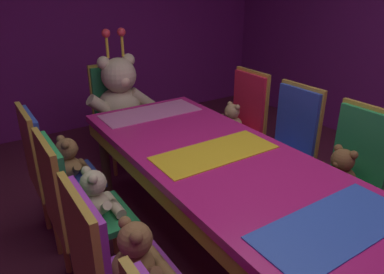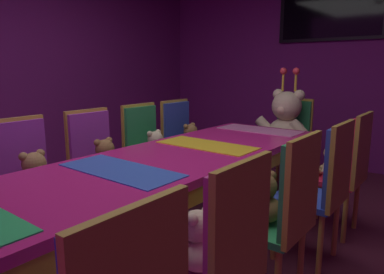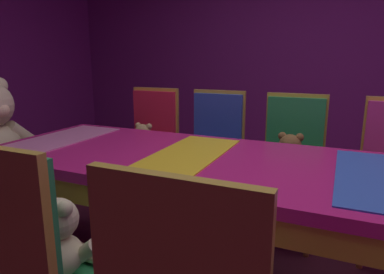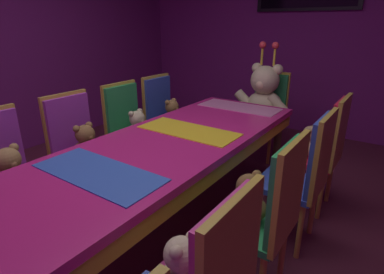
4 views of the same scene
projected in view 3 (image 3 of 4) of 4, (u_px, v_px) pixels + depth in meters
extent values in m
cube|color=#721E72|center=(322.00, 42.00, 3.73)|extent=(0.12, 6.40, 2.80)
cube|color=#C61E72|center=(272.00, 170.00, 1.56)|extent=(0.90, 3.00, 0.05)
cube|color=gold|center=(271.00, 186.00, 1.58)|extent=(0.88, 2.94, 0.10)
cylinder|color=#4C3826|center=(96.00, 180.00, 2.52)|extent=(0.07, 0.07, 0.69)
cylinder|color=#4C3826|center=(3.00, 224.00, 1.83)|extent=(0.07, 0.07, 0.69)
cube|color=blue|center=(378.00, 177.00, 1.39)|extent=(0.77, 0.32, 0.01)
cube|color=yellow|center=(188.00, 154.00, 1.72)|extent=(0.77, 0.32, 0.01)
cube|color=pink|center=(60.00, 139.00, 2.06)|extent=(0.77, 0.32, 0.01)
sphere|color=olive|center=(210.00, 256.00, 0.94)|extent=(0.15, 0.15, 0.15)
sphere|color=#AE7747|center=(216.00, 250.00, 0.99)|extent=(0.06, 0.06, 0.06)
sphere|color=olive|center=(188.00, 235.00, 0.93)|extent=(0.06, 0.06, 0.06)
sphere|color=olive|center=(229.00, 244.00, 0.89)|extent=(0.06, 0.06, 0.06)
cube|color=#268C4C|center=(5.00, 235.00, 0.99)|extent=(0.05, 0.38, 0.50)
ellipsoid|color=beige|center=(57.00, 256.00, 1.19)|extent=(0.18, 0.18, 0.15)
sphere|color=beige|center=(57.00, 219.00, 1.17)|extent=(0.15, 0.15, 0.15)
sphere|color=#FDDCAD|center=(68.00, 216.00, 1.22)|extent=(0.05, 0.05, 0.05)
sphere|color=beige|center=(40.00, 203.00, 1.17)|extent=(0.05, 0.05, 0.05)
sphere|color=beige|center=(64.00, 209.00, 1.13)|extent=(0.05, 0.05, 0.05)
cylinder|color=beige|center=(46.00, 241.00, 1.25)|extent=(0.05, 0.13, 0.12)
cylinder|color=beige|center=(85.00, 252.00, 1.18)|extent=(0.05, 0.13, 0.12)
cylinder|color=beige|center=(72.00, 249.00, 1.32)|extent=(0.06, 0.14, 0.06)
cylinder|color=beige|center=(92.00, 254.00, 1.29)|extent=(0.06, 0.14, 0.06)
cylinder|color=gold|center=(361.00, 213.00, 2.27)|extent=(0.04, 0.04, 0.42)
cylinder|color=gold|center=(363.00, 235.00, 1.99)|extent=(0.04, 0.04, 0.42)
cylinder|color=beige|center=(382.00, 175.00, 1.99)|extent=(0.05, 0.12, 0.12)
cube|color=#268C4C|center=(288.00, 178.00, 2.26)|extent=(0.40, 0.40, 0.04)
cube|color=#268C4C|center=(295.00, 134.00, 2.36)|extent=(0.05, 0.38, 0.50)
cube|color=gold|center=(295.00, 133.00, 2.38)|extent=(0.03, 0.41, 0.55)
cylinder|color=gold|center=(267.00, 198.00, 2.52)|extent=(0.04, 0.04, 0.42)
cylinder|color=gold|center=(313.00, 206.00, 2.39)|extent=(0.04, 0.04, 0.42)
cylinder|color=gold|center=(257.00, 216.00, 2.23)|extent=(0.04, 0.04, 0.42)
cylinder|color=gold|center=(308.00, 225.00, 2.10)|extent=(0.04, 0.04, 0.42)
ellipsoid|color=brown|center=(289.00, 164.00, 2.24)|extent=(0.18, 0.18, 0.14)
sphere|color=brown|center=(290.00, 145.00, 2.19)|extent=(0.14, 0.14, 0.14)
sphere|color=#99663C|center=(289.00, 149.00, 2.15)|extent=(0.05, 0.05, 0.05)
sphere|color=brown|center=(300.00, 137.00, 2.17)|extent=(0.05, 0.05, 0.05)
sphere|color=brown|center=(282.00, 136.00, 2.22)|extent=(0.05, 0.05, 0.05)
cylinder|color=brown|center=(303.00, 165.00, 2.16)|extent=(0.05, 0.13, 0.12)
cylinder|color=brown|center=(274.00, 162.00, 2.24)|extent=(0.05, 0.13, 0.12)
cylinder|color=brown|center=(294.00, 178.00, 2.12)|extent=(0.06, 0.14, 0.06)
cylinder|color=brown|center=(278.00, 176.00, 2.16)|extent=(0.06, 0.14, 0.06)
cube|color=#2D47B2|center=(209.00, 167.00, 2.51)|extent=(0.40, 0.40, 0.04)
cube|color=#2D47B2|center=(218.00, 126.00, 2.61)|extent=(0.05, 0.38, 0.50)
cube|color=gold|center=(219.00, 126.00, 2.63)|extent=(0.03, 0.41, 0.55)
cylinder|color=gold|center=(197.00, 186.00, 2.77)|extent=(0.04, 0.04, 0.42)
cylinder|color=gold|center=(235.00, 192.00, 2.64)|extent=(0.04, 0.04, 0.42)
cylinder|color=gold|center=(180.00, 200.00, 2.48)|extent=(0.04, 0.04, 0.42)
cylinder|color=gold|center=(222.00, 208.00, 2.36)|extent=(0.04, 0.04, 0.42)
cube|color=red|center=(145.00, 158.00, 2.73)|extent=(0.40, 0.40, 0.04)
cube|color=red|center=(155.00, 121.00, 2.83)|extent=(0.05, 0.38, 0.50)
cube|color=gold|center=(156.00, 121.00, 2.85)|extent=(0.03, 0.41, 0.55)
cylinder|color=gold|center=(139.00, 176.00, 2.99)|extent=(0.04, 0.04, 0.42)
cylinder|color=gold|center=(172.00, 182.00, 2.86)|extent=(0.04, 0.04, 0.42)
cylinder|color=gold|center=(118.00, 189.00, 2.70)|extent=(0.04, 0.04, 0.42)
cylinder|color=gold|center=(152.00, 195.00, 2.57)|extent=(0.04, 0.04, 0.42)
ellipsoid|color=tan|center=(144.00, 147.00, 2.71)|extent=(0.16, 0.16, 0.13)
sphere|color=tan|center=(143.00, 133.00, 2.67)|extent=(0.13, 0.13, 0.13)
sphere|color=tan|center=(140.00, 135.00, 2.63)|extent=(0.05, 0.05, 0.05)
sphere|color=tan|center=(149.00, 127.00, 2.65)|extent=(0.05, 0.05, 0.05)
sphere|color=tan|center=(138.00, 126.00, 2.69)|extent=(0.05, 0.05, 0.05)
cylinder|color=tan|center=(151.00, 147.00, 2.64)|extent=(0.05, 0.12, 0.11)
cylinder|color=tan|center=(133.00, 145.00, 2.71)|extent=(0.05, 0.12, 0.11)
cylinder|color=tan|center=(142.00, 156.00, 2.61)|extent=(0.06, 0.12, 0.06)
cylinder|color=tan|center=(132.00, 155.00, 2.64)|extent=(0.06, 0.12, 0.06)
cylinder|color=gold|center=(3.00, 192.00, 2.64)|extent=(0.04, 0.04, 0.42)
cylinder|color=gold|center=(33.00, 199.00, 2.51)|extent=(0.04, 0.04, 0.42)
sphere|color=#FDDCAD|center=(0.00, 109.00, 2.22)|extent=(0.12, 0.12, 0.12)
cylinder|color=beige|center=(22.00, 137.00, 2.47)|extent=(0.28, 0.11, 0.26)
cylinder|color=beige|center=(32.00, 161.00, 2.35)|extent=(0.29, 0.13, 0.13)
cylinder|color=beige|center=(5.00, 170.00, 2.17)|extent=(0.29, 0.13, 0.13)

